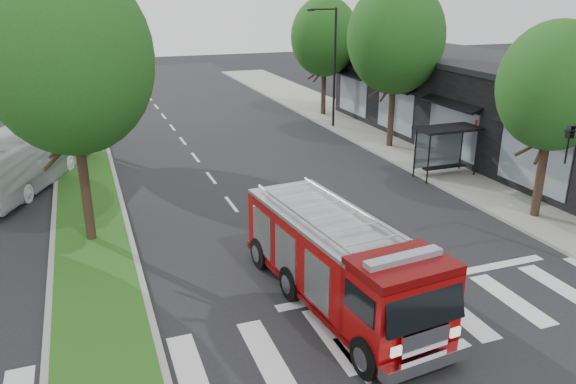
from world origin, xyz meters
name	(u,v)px	position (x,y,z in m)	size (l,w,h in m)	color
ground	(296,288)	(0.00, 0.00, 0.00)	(140.00, 140.00, 0.00)	black
sidewalk_right	(442,163)	(12.50, 10.00, 0.07)	(5.00, 80.00, 0.15)	gray
median	(84,157)	(-6.00, 18.00, 0.08)	(3.00, 50.00, 0.15)	gray
storefront_row	(513,113)	(17.00, 10.00, 2.50)	(8.00, 30.00, 5.00)	black
bus_shelter	(445,138)	(11.20, 8.15, 2.04)	(3.20, 1.60, 2.61)	black
tree_right_near	(555,87)	(11.50, 2.00, 5.51)	(4.40, 4.40, 8.05)	black
tree_right_mid	(396,38)	(11.50, 14.00, 6.49)	(5.60, 5.60, 9.72)	black
tree_right_far	(325,37)	(11.50, 24.00, 5.84)	(5.00, 5.00, 8.73)	black
tree_median_near	(69,59)	(-6.00, 6.00, 6.81)	(5.80, 5.80, 10.16)	black
tree_median_far	(69,38)	(-6.00, 20.00, 6.49)	(5.60, 5.60, 9.72)	black
streetlight_right_far	(333,63)	(10.35, 20.00, 4.48)	(2.11, 0.20, 8.00)	black
fire_engine	(338,262)	(0.86, -1.31, 1.41)	(3.39, 8.69, 2.94)	#580405
city_bus	(28,156)	(-8.50, 14.24, 1.44)	(2.41, 10.31, 2.87)	silver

